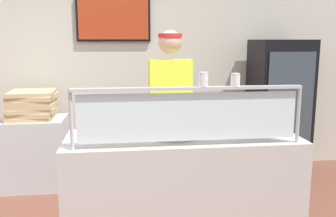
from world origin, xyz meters
name	(u,v)px	position (x,y,z in m)	size (l,w,h in m)	color
ground_plane	(171,212)	(0.88, 1.00, 0.00)	(12.00, 12.00, 0.00)	brown
shop_rear_unit	(156,65)	(0.88, 2.36, 1.36)	(6.17, 0.13, 2.70)	beige
serving_counter	(182,195)	(0.88, 0.33, 0.47)	(1.77, 0.66, 0.95)	#BCB7B2
sneeze_guard	(189,109)	(0.88, 0.06, 1.21)	(1.59, 0.06, 0.41)	#B2B5BC
pizza_tray	(173,133)	(0.82, 0.37, 0.97)	(0.45, 0.45, 0.04)	#9EA0A8
pizza_server	(175,131)	(0.83, 0.35, 0.99)	(0.07, 0.28, 0.01)	#ADAFB7
parmesan_shaker	(203,80)	(0.98, 0.06, 1.40)	(0.06, 0.06, 0.10)	white
pepper_flake_shaker	(235,81)	(1.20, 0.06, 1.40)	(0.06, 0.06, 0.09)	white
worker_figure	(171,114)	(0.87, 0.94, 1.01)	(0.41, 0.50, 1.76)	#23232D
drink_fridge	(278,109)	(2.35, 1.91, 0.84)	(0.65, 0.62, 1.68)	black
prep_shelf	(35,153)	(-0.57, 1.87, 0.40)	(0.70, 0.55, 0.80)	#B7BABF
pizza_box_stack	(32,105)	(-0.57, 1.87, 0.96)	(0.52, 0.51, 0.32)	tan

